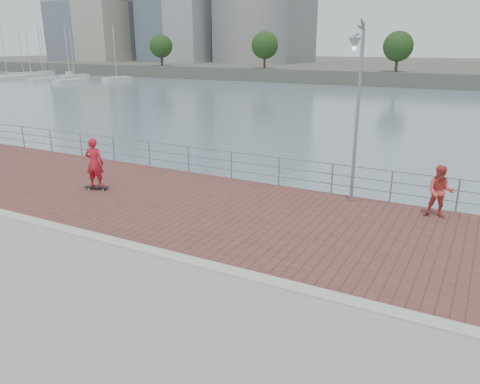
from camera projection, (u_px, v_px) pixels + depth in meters
The scene contains 10 objects.
water at pixel (203, 335), 11.99m from camera, with size 400.00×400.00×0.00m, color slate.
brick_lane at pixel (265, 218), 14.40m from camera, with size 40.00×6.80×0.02m, color brown.
curb at pixel (201, 264), 11.37m from camera, with size 40.00×0.40×0.06m, color #B7B5AD.
far_shore at pixel (473, 69), 114.36m from camera, with size 320.00×95.00×2.50m, color #4C5142.
guardrail at pixel (305, 171), 17.04m from camera, with size 39.06×0.06×1.13m.
street_lamp at pixel (356, 83), 14.43m from camera, with size 0.41×1.19×5.60m.
skateboard at pixel (97, 187), 17.18m from camera, with size 0.89×0.49×0.10m.
skateboarder at pixel (94, 163), 16.90m from camera, with size 0.67×0.44×1.83m, color red.
bystander at pixel (440, 192), 14.21m from camera, with size 0.80×0.62×1.64m, color #D2463E.
marina at pixel (48, 76), 101.93m from camera, with size 32.38×28.68×10.47m.
Camera 1 is at (5.73, -8.62, 5.14)m, focal length 35.00 mm.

